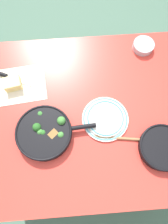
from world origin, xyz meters
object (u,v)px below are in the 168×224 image
prep_bowl_steel (143,46)px  dinner_plate_stack (105,119)px  wooden_spoon (137,139)px  cheese_block (13,84)px  skillet_broccoli (45,132)px  skillet_eggs (163,148)px  grater_knife (10,77)px

prep_bowl_steel → dinner_plate_stack: bearing=57.6°
wooden_spoon → cheese_block: 0.76m
wooden_spoon → prep_bowl_steel: 0.59m
skillet_broccoli → dinner_plate_stack: (-0.33, -0.06, -0.02)m
skillet_eggs → grater_knife: bearing=168.2°
skillet_broccoli → dinner_plate_stack: size_ratio=1.66×
skillet_eggs → cheese_block: bearing=170.4°
cheese_block → dinner_plate_stack: (-0.51, 0.24, -0.01)m
dinner_plate_stack → skillet_eggs: bearing=147.0°
skillet_eggs → prep_bowl_steel: (-0.00, -0.63, -0.00)m
cheese_block → dinner_plate_stack: cheese_block is taller
grater_knife → prep_bowl_steel: (-0.82, -0.15, 0.01)m
grater_knife → cheese_block: bearing=-43.2°
skillet_eggs → cheese_block: cheese_block is taller
skillet_broccoli → skillet_eggs: 0.62m
cheese_block → dinner_plate_stack: 0.57m
prep_bowl_steel → grater_knife: bearing=10.4°
wooden_spoon → cheese_block: size_ratio=3.58×
skillet_eggs → dinner_plate_stack: 0.33m
skillet_broccoli → grater_knife: (0.21, -0.36, -0.02)m
dinner_plate_stack → prep_bowl_steel: (-0.28, -0.45, 0.01)m
wooden_spoon → dinner_plate_stack: size_ratio=1.47×
skillet_broccoli → wooden_spoon: bearing=-12.1°
skillet_broccoli → cheese_block: skillet_broccoli is taller
skillet_eggs → cheese_block: 0.90m
skillet_broccoli → grater_knife: 0.41m
grater_knife → dinner_plate_stack: dinner_plate_stack is taller
skillet_eggs → skillet_broccoli: bearing=-172.9°
skillet_broccoli → prep_bowl_steel: size_ratio=3.33×
cheese_block → prep_bowl_steel: cheese_block is taller
skillet_broccoli → skillet_eggs: bearing=-15.6°
grater_knife → prep_bowl_steel: size_ratio=2.21×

